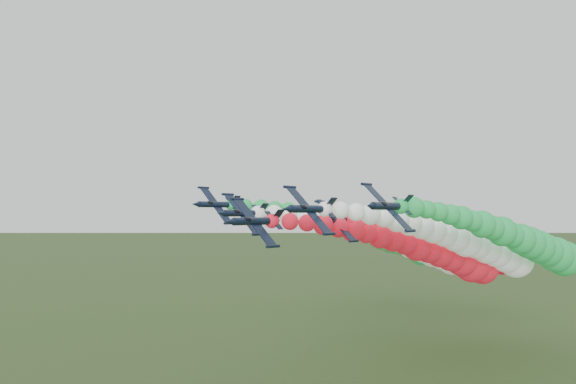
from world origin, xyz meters
name	(u,v)px	position (x,y,z in m)	size (l,w,h in m)	color
jet_lead	(441,255)	(2.11, 54.74, 26.17)	(15.70, 89.89, 20.99)	black
jet_inner_left	(416,246)	(-9.62, 65.14, 27.27)	(16.26, 90.45, 21.55)	black
jet_inner_right	(476,246)	(8.92, 58.49, 28.38)	(15.93, 90.12, 21.22)	black
jet_outer_left	(383,237)	(-21.62, 69.12, 29.18)	(16.28, 90.48, 21.57)	black
jet_outer_right	(531,244)	(18.66, 67.69, 28.57)	(16.03, 90.22, 21.32)	black
jet_trail	(475,249)	(2.23, 75.77, 26.42)	(15.47, 89.66, 20.75)	black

